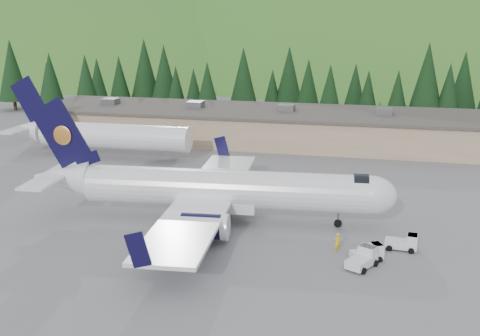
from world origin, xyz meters
name	(u,v)px	position (x,y,z in m)	size (l,w,h in m)	color
ground	(226,221)	(0.00, 0.00, 0.00)	(600.00, 600.00, 0.00)	slate
airliner	(215,190)	(-1.07, -0.09, 3.26)	(36.85, 34.59, 12.22)	white
second_airliner	(96,135)	(-24.92, 22.00, 3.32)	(27.50, 11.00, 10.05)	white
baggage_tug_a	(370,253)	(14.23, -6.47, 0.63)	(2.94, 2.42, 1.40)	silver
baggage_tug_b	(404,243)	(17.17, -3.53, 0.67)	(2.92, 1.93, 1.49)	silver
baggage_tug_c	(363,259)	(13.76, -8.04, 0.71)	(2.78, 3.34, 1.59)	silver
terminal_building	(255,125)	(-5.01, 38.00, 2.62)	(71.00, 17.00, 6.10)	#9F8166
ramp_worker	(337,242)	(11.43, -5.37, 0.87)	(0.63, 0.42, 1.74)	yellow
tree_line	(277,80)	(-5.54, 60.87, 7.28)	(114.16, 18.37, 13.72)	black
hills	(462,252)	(53.34, 207.38, -82.80)	(614.00, 330.00, 300.00)	#29641D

